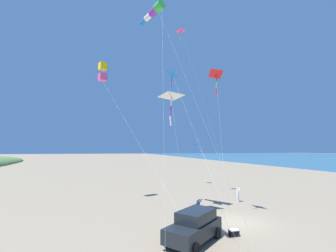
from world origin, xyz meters
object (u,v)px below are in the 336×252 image
parked_car (194,226)px  kite_delta_striped_overhead (181,33)px  kite_delta_blue_topmost (216,75)px  kite_delta_orange_high_right (172,74)px  kite_delta_yellow_midlevel (196,143)px  person_child_green_jacket (238,194)px  kite_delta_checkered_midright (171,96)px  kite_box_teal_far_right (103,72)px  cooler_box (234,233)px  person_adult_flyer (198,208)px  kite_windsock_magenta_far_left (154,11)px

parked_car → kite_delta_striped_overhead: 24.22m
parked_car → kite_delta_blue_topmost: 13.02m
kite_delta_orange_high_right → kite_delta_yellow_midlevel: size_ratio=1.17×
parked_car → person_child_green_jacket: bearing=45.3°
person_child_green_jacket → kite_delta_checkered_midright: kite_delta_checkered_midright is taller
kite_delta_checkered_midright → kite_delta_yellow_midlevel: bearing=60.9°
kite_delta_striped_overhead → kite_delta_orange_high_right: size_ratio=1.60×
kite_delta_striped_overhead → kite_delta_yellow_midlevel: 17.44m
parked_car → kite_box_teal_far_right: bearing=115.6°
cooler_box → kite_delta_blue_topmost: (1.24, 4.27, 12.26)m
person_child_green_jacket → kite_delta_striped_overhead: bearing=138.1°
person_child_green_jacket → kite_box_teal_far_right: 20.52m
kite_box_teal_far_right → kite_delta_yellow_midlevel: (15.06, 8.92, -7.88)m
person_child_green_jacket → kite_delta_orange_high_right: kite_delta_orange_high_right is taller
person_adult_flyer → kite_delta_orange_high_right: bearing=110.2°
person_adult_flyer → kite_windsock_magenta_far_left: kite_windsock_magenta_far_left is taller
person_adult_flyer → kite_delta_orange_high_right: (-1.17, 3.18, 12.04)m
cooler_box → kite_delta_yellow_midlevel: (6.13, 21.42, 6.52)m
parked_car → kite_delta_blue_topmost: kite_delta_blue_topmost is taller
person_child_green_jacket → kite_box_teal_far_right: bearing=164.7°
parked_car → kite_windsock_magenta_far_left: (-1.37, 6.23, 17.84)m
person_child_green_jacket → kite_delta_yellow_midlevel: bearing=88.2°
kite_delta_blue_topmost → kite_box_teal_far_right: 13.26m
kite_delta_orange_high_right → kite_windsock_magenta_far_left: size_ratio=0.69×
kite_delta_blue_topmost → kite_delta_checkered_midright: size_ratio=1.18×
kite_delta_yellow_midlevel → kite_delta_checkered_midright: bearing=-119.1°
person_child_green_jacket → kite_delta_yellow_midlevel: kite_delta_yellow_midlevel is taller
kite_delta_checkered_midright → kite_delta_striped_overhead: bearing=64.5°
kite_delta_striped_overhead → kite_delta_blue_topmost: 12.13m
kite_delta_orange_high_right → parked_car: bearing=-95.3°
person_child_green_jacket → kite_delta_orange_high_right: size_ratio=0.11×
kite_delta_orange_high_right → kite_delta_blue_topmost: 4.27m
person_adult_flyer → kite_delta_checkered_midright: (-1.63, 2.07, 9.55)m
kite_windsock_magenta_far_left → kite_delta_blue_topmost: bearing=-17.9°
kite_box_teal_far_right → kite_delta_striped_overhead: bearing=2.3°
cooler_box → kite_box_teal_far_right: bearing=125.5°
kite_delta_orange_high_right → person_child_green_jacket: bearing=12.6°
kite_delta_striped_overhead → kite_delta_checkered_midright: bearing=-115.5°
person_adult_flyer → kite_delta_orange_high_right: kite_delta_orange_high_right is taller
parked_car → kite_delta_checkered_midright: bearing=88.2°
person_adult_flyer → kite_delta_yellow_midlevel: size_ratio=0.16×
kite_delta_blue_topmost → kite_windsock_magenta_far_left: 8.54m
kite_delta_striped_overhead → kite_delta_checkered_midright: 13.23m
kite_box_teal_far_right → kite_windsock_magenta_far_left: bearing=-54.0°
kite_delta_checkered_midright → kite_delta_yellow_midlevel: 18.49m
kite_delta_striped_overhead → kite_delta_yellow_midlevel: kite_delta_striped_overhead is taller
kite_delta_striped_overhead → kite_windsock_magenta_far_left: 8.79m
person_child_green_jacket → kite_delta_striped_overhead: 21.23m
person_adult_flyer → kite_windsock_magenta_far_left: 18.28m
person_child_green_jacket → kite_delta_blue_topmost: size_ratio=0.12×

